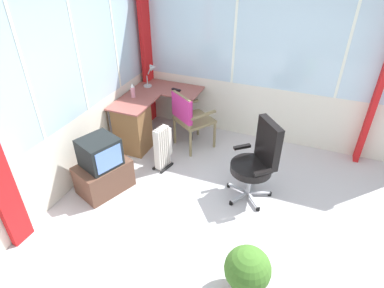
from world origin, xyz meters
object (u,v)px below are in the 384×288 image
wooden_armchair (188,115)px  potted_plant (247,271)px  desk (135,124)px  tv_remote (176,90)px  office_chair (258,158)px  desk_lamp (152,72)px  space_heater (163,147)px  spray_bottle (133,91)px  tv_on_stand (103,168)px

wooden_armchair → potted_plant: 2.48m
desk → tv_remote: size_ratio=8.39×
office_chair → desk_lamp: bearing=60.5°
desk → desk_lamp: size_ratio=3.60×
desk_lamp → space_heater: bearing=-147.1°
wooden_armchair → potted_plant: bearing=-145.3°
wooden_armchair → potted_plant: size_ratio=1.71×
office_chair → space_heater: office_chair is taller
space_heater → tv_remote: bearing=12.8°
tv_remote → spray_bottle: (-0.46, 0.50, 0.09)m
desk_lamp → tv_remote: (-0.05, -0.43, -0.21)m
tv_remote → office_chair: bearing=-114.5°
space_heater → potted_plant: 2.12m
desk → space_heater: bearing=-116.8°
spray_bottle → potted_plant: bearing=-131.0°
desk_lamp → space_heater: 1.36m
tv_on_stand → potted_plant: bearing=-110.1°
wooden_armchair → office_chair: office_chair is taller
desk_lamp → tv_remote: bearing=-96.5°
desk → office_chair: (-0.42, -1.93, 0.16)m
desk_lamp → tv_on_stand: (-1.72, -0.16, -0.63)m
desk → wooden_armchair: wooden_armchair is taller
spray_bottle → potted_plant: size_ratio=0.41×
spray_bottle → tv_on_stand: 1.34m
tv_remote → desk: bearing=159.2°
wooden_armchair → tv_on_stand: (-1.29, 0.62, -0.24)m
space_heater → potted_plant: bearing=-133.5°
office_chair → wooden_armchair: bearing=60.2°
desk_lamp → office_chair: (-1.12, -1.97, -0.40)m
desk_lamp → wooden_armchair: (-0.43, -0.78, -0.39)m
tv_remote → space_heater: bearing=-157.0°
wooden_armchair → tv_on_stand: size_ratio=1.20×
desk → office_chair: office_chair is taller
wooden_armchair → potted_plant: wooden_armchair is taller
office_chair → space_heater: (0.11, 1.32, -0.24)m
desk_lamp → wooden_armchair: bearing=-119.1°
wooden_armchair → office_chair: size_ratio=0.87×
space_heater → wooden_armchair: bearing=-12.8°
space_heater → potted_plant: (-1.46, -1.54, -0.03)m
spray_bottle → desk_lamp: bearing=-6.9°
tv_remote → space_heater: 1.07m
spray_bottle → office_chair: bearing=-106.7°
wooden_armchair → space_heater: bearing=167.2°
tv_remote → space_heater: size_ratio=0.23×
desk → tv_remote: tv_remote is taller
desk → tv_remote: (0.65, -0.39, 0.34)m
wooden_armchair → tv_on_stand: bearing=154.1°
spray_bottle → wooden_armchair: size_ratio=0.24×
desk_lamp → tv_remote: 0.49m
spray_bottle → wooden_armchair: (0.07, -0.84, -0.27)m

